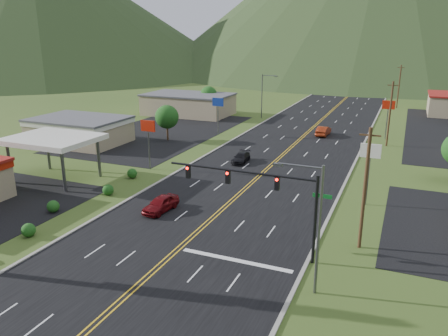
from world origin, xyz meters
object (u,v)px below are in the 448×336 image
at_px(traffic_signal, 264,190).
at_px(gas_canopy, 53,140).
at_px(streetlight_east, 315,222).
at_px(streetlight_west, 263,93).
at_px(car_red_near, 161,204).
at_px(car_dark_mid, 241,158).
at_px(car_red_far, 323,131).

relative_size(traffic_signal, gas_canopy, 1.31).
distance_m(streetlight_east, gas_canopy, 35.28).
distance_m(streetlight_west, gas_canopy, 49.10).
distance_m(gas_canopy, car_red_near, 17.51).
height_order(streetlight_west, gas_canopy, streetlight_west).
relative_size(gas_canopy, car_dark_mid, 2.29).
height_order(streetlight_west, car_red_near, streetlight_west).
bearing_deg(car_red_far, car_red_near, 80.71).
xyz_separation_m(car_dark_mid, car_red_far, (7.23, 20.93, 0.17)).
distance_m(car_dark_mid, car_red_far, 22.15).
relative_size(streetlight_west, car_red_near, 2.02).
xyz_separation_m(traffic_signal, car_red_far, (-3.48, 44.39, -4.52)).
height_order(traffic_signal, car_red_near, traffic_signal).
relative_size(streetlight_east, car_red_near, 2.02).
distance_m(gas_canopy, car_red_far, 44.33).
height_order(car_red_near, car_red_far, car_red_far).
relative_size(car_red_near, car_red_far, 0.91).
xyz_separation_m(traffic_signal, car_red_near, (-11.87, 4.29, -4.57)).
distance_m(car_red_near, car_dark_mid, 19.20).
distance_m(streetlight_east, car_red_near, 19.04).
height_order(car_red_near, car_dark_mid, car_red_near).
height_order(traffic_signal, streetlight_east, streetlight_east).
bearing_deg(car_dark_mid, streetlight_west, 98.64).
bearing_deg(gas_canopy, car_red_far, 55.50).
distance_m(gas_canopy, car_dark_mid, 23.93).
bearing_deg(streetlight_west, streetlight_east, -69.14).
distance_m(car_red_near, car_red_far, 40.97).
height_order(traffic_signal, car_dark_mid, traffic_signal).
distance_m(traffic_signal, gas_canopy, 29.59).
relative_size(streetlight_east, gas_canopy, 0.90).
height_order(traffic_signal, streetlight_west, streetlight_west).
height_order(streetlight_west, car_dark_mid, streetlight_west).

